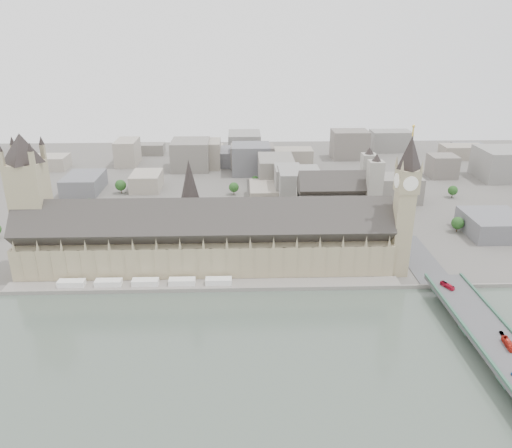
{
  "coord_description": "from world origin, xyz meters",
  "views": [
    {
      "loc": [
        26.02,
        -310.48,
        166.99
      ],
      "look_at": [
        37.03,
        36.16,
        28.53
      ],
      "focal_mm": 35.0,
      "sensor_mm": 36.0,
      "label": 1
    }
  ],
  "objects_px": {
    "westminster_bridge": "(493,345)",
    "red_bus_south": "(508,344)",
    "elizabeth_tower": "(405,197)",
    "palace_of_westminster": "(205,241)",
    "victoria_tower": "(30,197)",
    "red_bus_north": "(447,286)",
    "car_silver": "(502,333)",
    "westminster_abbey": "(339,202)"
  },
  "relations": [
    {
      "from": "westminster_bridge",
      "to": "red_bus_south",
      "type": "height_order",
      "value": "red_bus_south"
    },
    {
      "from": "elizabeth_tower",
      "to": "red_bus_south",
      "type": "distance_m",
      "value": 116.72
    },
    {
      "from": "palace_of_westminster",
      "to": "red_bus_south",
      "type": "bearing_deg",
      "value": -34.95
    },
    {
      "from": "victoria_tower",
      "to": "westminster_bridge",
      "type": "distance_m",
      "value": 309.91
    },
    {
      "from": "westminster_bridge",
      "to": "red_bus_north",
      "type": "height_order",
      "value": "red_bus_north"
    },
    {
      "from": "palace_of_westminster",
      "to": "red_bus_south",
      "type": "distance_m",
      "value": 201.78
    },
    {
      "from": "red_bus_south",
      "to": "elizabeth_tower",
      "type": "bearing_deg",
      "value": 110.53
    },
    {
      "from": "palace_of_westminster",
      "to": "elizabeth_tower",
      "type": "bearing_deg",
      "value": -4.85
    },
    {
      "from": "palace_of_westminster",
      "to": "victoria_tower",
      "type": "height_order",
      "value": "victoria_tower"
    },
    {
      "from": "car_silver",
      "to": "elizabeth_tower",
      "type": "bearing_deg",
      "value": 111.69
    },
    {
      "from": "red_bus_north",
      "to": "car_silver",
      "type": "relative_size",
      "value": 2.57
    },
    {
      "from": "red_bus_south",
      "to": "red_bus_north",
      "type": "bearing_deg",
      "value": 102.48
    },
    {
      "from": "westminster_bridge",
      "to": "red_bus_south",
      "type": "bearing_deg",
      "value": -68.95
    },
    {
      "from": "palace_of_westminster",
      "to": "westminster_abbey",
      "type": "height_order",
      "value": "westminster_abbey"
    },
    {
      "from": "westminster_abbey",
      "to": "car_silver",
      "type": "distance_m",
      "value": 188.97
    },
    {
      "from": "victoria_tower",
      "to": "elizabeth_tower",
      "type": "bearing_deg",
      "value": -3.96
    },
    {
      "from": "elizabeth_tower",
      "to": "westminster_bridge",
      "type": "height_order",
      "value": "elizabeth_tower"
    },
    {
      "from": "red_bus_south",
      "to": "car_silver",
      "type": "relative_size",
      "value": 2.98
    },
    {
      "from": "red_bus_north",
      "to": "car_silver",
      "type": "bearing_deg",
      "value": -104.0
    },
    {
      "from": "palace_of_westminster",
      "to": "red_bus_south",
      "type": "height_order",
      "value": "palace_of_westminster"
    },
    {
      "from": "westminster_abbey",
      "to": "car_silver",
      "type": "xyz_separation_m",
      "value": [
        56.47,
        -179.78,
        -14.16
      ]
    },
    {
      "from": "victoria_tower",
      "to": "westminster_abbey",
      "type": "xyz_separation_m",
      "value": [
        232.92,
        69.0,
        -30.12
      ]
    },
    {
      "from": "victoria_tower",
      "to": "red_bus_north",
      "type": "distance_m",
      "value": 289.07
    },
    {
      "from": "red_bus_north",
      "to": "car_silver",
      "type": "xyz_separation_m",
      "value": [
        9.6,
        -52.59,
        -0.78
      ]
    },
    {
      "from": "palace_of_westminster",
      "to": "westminster_abbey",
      "type": "bearing_deg",
      "value": 34.17
    },
    {
      "from": "elizabeth_tower",
      "to": "car_silver",
      "type": "bearing_deg",
      "value": -72.42
    },
    {
      "from": "elizabeth_tower",
      "to": "westminster_bridge",
      "type": "distance_m",
      "value": 111.81
    },
    {
      "from": "car_silver",
      "to": "westminster_abbey",
      "type": "bearing_deg",
      "value": 111.55
    },
    {
      "from": "victoria_tower",
      "to": "red_bus_south",
      "type": "bearing_deg",
      "value": -22.97
    },
    {
      "from": "red_bus_north",
      "to": "westminster_abbey",
      "type": "bearing_deg",
      "value": 85.88
    },
    {
      "from": "westminster_bridge",
      "to": "car_silver",
      "type": "relative_size",
      "value": 79.89
    },
    {
      "from": "palace_of_westminster",
      "to": "red_bus_north",
      "type": "xyz_separation_m",
      "value": [
        157.79,
        -51.9,
        -11.0
      ]
    },
    {
      "from": "palace_of_westminster",
      "to": "victoria_tower",
      "type": "xyz_separation_m",
      "value": [
        -122.0,
        6.3,
        32.5
      ]
    },
    {
      "from": "westminster_abbey",
      "to": "red_bus_south",
      "type": "distance_m",
      "value": 198.71
    },
    {
      "from": "elizabeth_tower",
      "to": "westminster_abbey",
      "type": "relative_size",
      "value": 1.58
    },
    {
      "from": "palace_of_westminster",
      "to": "westminster_abbey",
      "type": "distance_m",
      "value": 134.09
    },
    {
      "from": "victoria_tower",
      "to": "red_bus_south",
      "type": "relative_size",
      "value": 8.26
    },
    {
      "from": "victoria_tower",
      "to": "car_silver",
      "type": "bearing_deg",
      "value": -20.95
    },
    {
      "from": "palace_of_westminster",
      "to": "red_bus_south",
      "type": "xyz_separation_m",
      "value": [
        165.16,
        -115.42,
        -10.77
      ]
    },
    {
      "from": "westminster_bridge",
      "to": "red_bus_south",
      "type": "xyz_separation_m",
      "value": [
        3.16,
        -8.22,
        6.81
      ]
    },
    {
      "from": "palace_of_westminster",
      "to": "elizabeth_tower",
      "type": "relative_size",
      "value": 2.47
    },
    {
      "from": "car_silver",
      "to": "victoria_tower",
      "type": "bearing_deg",
      "value": 163.17
    }
  ]
}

